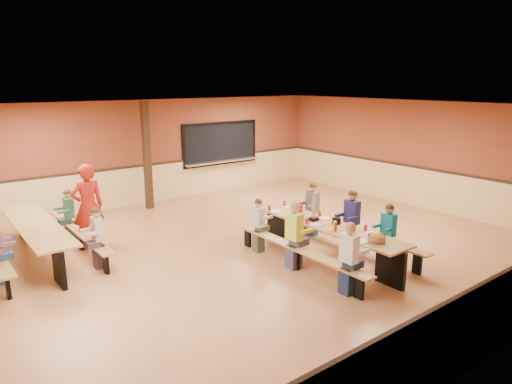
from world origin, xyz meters
TOP-DOWN VIEW (x-y plane):
  - ground at (0.00, 0.00)m, footprint 12.00×12.00m
  - room_envelope at (0.00, 0.00)m, footprint 12.04×10.04m
  - kitchen_pass_through at (2.60, 4.96)m, footprint 2.78×0.28m
  - structural_post at (-0.20, 4.40)m, footprint 0.18×0.18m
  - cafeteria_table_main at (1.00, -1.32)m, footprint 1.91×3.70m
  - cafeteria_table_second at (-3.61, 2.25)m, footprint 1.91×3.70m
  - seated_child_white_left at (0.18, -2.62)m, footprint 0.39×0.32m
  - seated_adult_yellow at (0.18, -1.26)m, footprint 0.42×0.34m
  - seated_child_grey_left at (0.18, -0.15)m, footprint 0.33×0.27m
  - seated_child_teal_right at (1.83, -2.18)m, footprint 0.36×0.30m
  - seated_child_navy_right at (1.83, -1.25)m, footprint 0.41×0.33m
  - seated_child_char_right at (1.83, -0.06)m, footprint 0.38×0.31m
  - seated_child_green_sec at (-2.78, 2.90)m, footprint 0.36×0.29m
  - seated_child_tan_sec at (-2.78, 1.04)m, footprint 0.36×0.29m
  - standing_woman at (-2.56, 2.23)m, footprint 0.67×0.44m
  - punch_pitcher at (0.99, -0.52)m, footprint 0.16×0.16m
  - chip_bowl at (0.97, -2.56)m, footprint 0.32×0.32m
  - napkin_dispenser at (1.17, -1.42)m, footprint 0.10×0.14m
  - condiment_mustard at (0.87, -1.65)m, footprint 0.06×0.06m
  - condiment_ketchup at (0.82, -1.72)m, footprint 0.06×0.06m
  - table_paddle at (0.97, -0.98)m, footprint 0.16×0.16m
  - place_settings at (1.00, -1.32)m, footprint 0.65×3.30m

SIDE VIEW (x-z plane):
  - ground at x=0.00m, z-range 0.00..0.00m
  - cafeteria_table_main at x=1.00m, z-range 0.16..0.90m
  - cafeteria_table_second at x=-3.61m, z-range 0.16..0.90m
  - seated_child_grey_left at x=0.18m, z-range 0.00..1.13m
  - seated_child_tan_sec at x=-2.78m, z-range 0.00..1.19m
  - seated_child_green_sec at x=-2.78m, z-range 0.00..1.19m
  - seated_child_teal_right at x=1.83m, z-range 0.00..1.19m
  - seated_child_char_right at x=1.83m, z-range 0.00..1.23m
  - seated_child_white_left at x=0.18m, z-range 0.00..1.24m
  - seated_child_navy_right at x=1.83m, z-range 0.00..1.29m
  - seated_adult_yellow at x=0.18m, z-range 0.00..1.31m
  - room_envelope at x=0.00m, z-range -0.82..2.20m
  - place_settings at x=1.00m, z-range 0.74..0.85m
  - napkin_dispenser at x=1.17m, z-range 0.74..0.87m
  - chip_bowl at x=0.97m, z-range 0.74..0.89m
  - condiment_mustard at x=0.87m, z-range 0.74..0.91m
  - condiment_ketchup at x=0.82m, z-range 0.74..0.91m
  - punch_pitcher at x=0.99m, z-range 0.74..0.96m
  - table_paddle at x=0.97m, z-range 0.60..1.16m
  - standing_woman at x=-2.56m, z-range 0.00..1.85m
  - kitchen_pass_through at x=2.60m, z-range 0.80..2.18m
  - structural_post at x=-0.20m, z-range 0.00..3.00m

